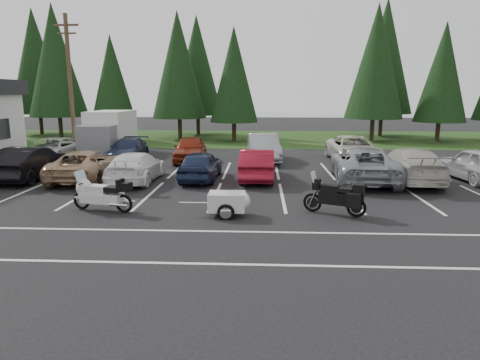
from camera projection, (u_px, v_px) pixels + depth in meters
name	position (u px, v px, depth m)	size (l,w,h in m)	color
ground	(199.00, 202.00, 16.28)	(120.00, 120.00, 0.00)	black
grass_strip	(236.00, 138.00, 39.78)	(80.00, 16.00, 0.01)	#1D3410
lake_water	(271.00, 119.00, 69.95)	(70.00, 50.00, 0.02)	slate
utility_pole	(70.00, 84.00, 27.57)	(1.60, 0.26, 9.00)	#473321
box_truck	(107.00, 133.00, 28.61)	(2.40, 5.60, 2.90)	silver
stall_markings	(206.00, 190.00, 18.24)	(32.00, 16.00, 0.01)	silver
conifer_2	(55.00, 61.00, 37.98)	(5.10, 5.10, 11.89)	#332316
conifer_3	(112.00, 79.00, 36.68)	(3.87, 3.87, 9.02)	#332316
conifer_4	(178.00, 65.00, 37.64)	(4.80, 4.80, 11.17)	#332316
conifer_5	(234.00, 75.00, 36.32)	(4.14, 4.14, 9.63)	#332316
conifer_6	(376.00, 62.00, 36.03)	(4.93, 4.93, 11.48)	#332316
conifer_7	(443.00, 72.00, 35.66)	(4.27, 4.27, 9.94)	#332316
conifer_back_a	(36.00, 61.00, 42.23)	(5.28, 5.28, 12.30)	#332316
conifer_back_b	(197.00, 66.00, 42.05)	(4.97, 4.97, 11.58)	#332316
conifer_back_c	(385.00, 57.00, 40.38)	(5.50, 5.50, 12.81)	#332316
car_near_1	(30.00, 163.00, 20.48)	(1.70, 4.86, 1.60)	black
car_near_2	(86.00, 165.00, 20.37)	(2.38, 5.16, 1.43)	#A4815F
car_near_3	(136.00, 167.00, 20.00)	(1.94, 4.78, 1.39)	white
car_near_4	(200.00, 165.00, 20.36)	(1.67, 4.14, 1.41)	#1A2341
car_near_5	(257.00, 164.00, 20.45)	(1.57, 4.52, 1.49)	maroon
car_near_6	(363.00, 164.00, 19.99)	(2.69, 5.84, 1.62)	gray
car_near_7	(409.00, 165.00, 19.86)	(2.25, 5.53, 1.60)	#B5B1A6
car_near_8	(477.00, 164.00, 19.99)	(1.90, 4.73, 1.61)	#B4B5B9
car_far_0	(53.00, 150.00, 25.97)	(2.36, 5.13, 1.42)	silver
car_far_1	(128.00, 150.00, 26.43)	(1.86, 4.58, 1.33)	#171F3B
car_far_2	(190.00, 149.00, 25.86)	(1.82, 4.53, 1.54)	maroon
car_far_3	(264.00, 148.00, 26.00)	(1.76, 5.04, 1.66)	gray
car_far_4	(353.00, 149.00, 25.89)	(2.56, 5.54, 1.54)	beige
touring_motorcycle	(102.00, 191.00, 14.91)	(2.58, 0.80, 1.43)	silver
cargo_trailer	(227.00, 204.00, 14.37)	(1.77, 1.00, 0.82)	silver
adventure_motorcycle	(334.00, 194.00, 14.48)	(2.40, 0.84, 1.46)	black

